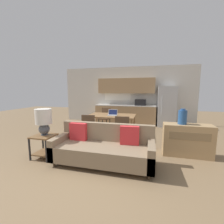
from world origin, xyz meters
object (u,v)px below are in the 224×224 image
object	(u,v)px
couch	(104,148)
side_table	(44,143)
dining_chair_near_right	(122,128)
laptop	(113,114)
dining_table	(112,117)
dining_chair_near_left	(89,126)
dining_chair_far_left	(105,117)
refrigerator	(167,107)
vase	(182,117)
credenza	(187,140)
table_lamp	(44,120)

from	to	relation	value
couch	side_table	xyz separation A→B (m)	(-1.44, -0.09, 0.03)
dining_chair_near_right	laptop	size ratio (longest dim) A/B	2.61
dining_table	dining_chair_near_left	world-z (taller)	dining_chair_near_left
side_table	laptop	world-z (taller)	laptop
dining_chair_near_right	dining_chair_far_left	bearing A→B (deg)	-63.67
refrigerator	dining_chair_near_right	bearing A→B (deg)	-117.83
dining_table	couch	world-z (taller)	couch
couch	dining_chair_near_right	bearing A→B (deg)	81.04
refrigerator	side_table	world-z (taller)	refrigerator
side_table	dining_chair_near_right	size ratio (longest dim) A/B	0.63
dining_table	side_table	distance (m)	2.39
dining_table	dining_chair_near_right	xyz separation A→B (m)	(0.52, -0.80, -0.18)
refrigerator	vase	distance (m)	3.12
laptop	dining_chair_far_left	bearing A→B (deg)	118.81
refrigerator	couch	size ratio (longest dim) A/B	0.82
credenza	laptop	size ratio (longest dim) A/B	3.35
refrigerator	dining_chair_far_left	distance (m)	2.76
couch	credenza	size ratio (longest dim) A/B	1.93
vase	refrigerator	bearing A→B (deg)	90.95
credenza	laptop	world-z (taller)	laptop
refrigerator	side_table	bearing A→B (deg)	-127.23
dining_chair_near_left	refrigerator	bearing A→B (deg)	-139.52
vase	dining_chair_near_left	bearing A→B (deg)	172.34
credenza	laptop	distance (m)	2.44
table_lamp	vase	distance (m)	3.27
refrigerator	side_table	xyz separation A→B (m)	(-3.09, -4.07, -0.51)
side_table	dining_chair_far_left	distance (m)	3.01
dining_table	vase	world-z (taller)	vase
credenza	vase	world-z (taller)	vase
vase	laptop	xyz separation A→B (m)	(-2.00, 1.10, -0.17)
dining_table	side_table	xyz separation A→B (m)	(-1.10, -2.10, -0.31)
side_table	table_lamp	size ratio (longest dim) A/B	0.87
table_lamp	dining_chair_far_left	world-z (taller)	table_lamp
side_table	credenza	world-z (taller)	credenza
dining_table	side_table	bearing A→B (deg)	-117.80
table_lamp	vase	world-z (taller)	table_lamp
table_lamp	credenza	bearing A→B (deg)	15.59
dining_table	laptop	bearing A→B (deg)	-50.47
couch	table_lamp	bearing A→B (deg)	-177.73
dining_table	dining_chair_near_right	distance (m)	0.97
laptop	refrigerator	bearing A→B (deg)	43.72
refrigerator	dining_chair_near_left	xyz separation A→B (m)	(-2.49, -2.77, -0.38)
laptop	credenza	bearing A→B (deg)	-29.62
side_table	table_lamp	distance (m)	0.54
table_lamp	dining_chair_far_left	bearing A→B (deg)	78.36
dining_chair_near_right	credenza	bearing A→B (deg)	162.71
laptop	dining_chair_near_left	bearing A→B (deg)	-127.88
vase	dining_table	bearing A→B (deg)	150.72
refrigerator	vase	bearing A→B (deg)	-89.05
refrigerator	dining_chair_near_left	bearing A→B (deg)	-131.93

